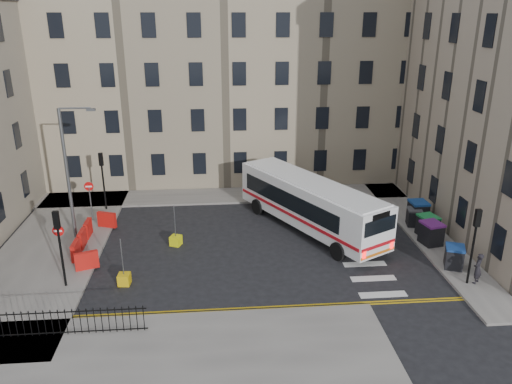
{
  "coord_description": "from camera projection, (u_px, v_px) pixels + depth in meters",
  "views": [
    {
      "loc": [
        -4.18,
        -27.07,
        13.43
      ],
      "look_at": [
        -1.78,
        1.29,
        3.0
      ],
      "focal_mm": 35.0,
      "sensor_mm": 36.0,
      "label": 1
    }
  ],
  "objects": [
    {
      "name": "streetlamp",
      "position": [
        67.0,
        172.0,
        29.63
      ],
      "size": [
        0.5,
        0.22,
        8.14
      ],
      "color": "#595B5E",
      "rests_on": "pavement_west"
    },
    {
      "name": "iron_railings",
      "position": [
        56.0,
        323.0,
        21.45
      ],
      "size": [
        7.8,
        0.04,
        1.2
      ],
      "color": "black",
      "rests_on": "pavement_sw"
    },
    {
      "name": "roadworks_barriers",
      "position": [
        88.0,
        239.0,
        29.58
      ],
      "size": [
        1.66,
        6.26,
        1.0
      ],
      "color": "red",
      "rests_on": "pavement_west"
    },
    {
      "name": "wheelie_bin_d",
      "position": [
        414.0,
        217.0,
        32.49
      ],
      "size": [
        1.09,
        1.19,
        1.14
      ],
      "rotation": [
        0.0,
        0.0,
        -0.2
      ],
      "color": "black",
      "rests_on": "pavement_east"
    },
    {
      "name": "bollard_chevron",
      "position": [
        124.0,
        279.0,
        25.82
      ],
      "size": [
        0.64,
        0.64,
        0.6
      ],
      "primitive_type": "cube",
      "rotation": [
        0.0,
        0.0,
        -0.08
      ],
      "color": "gold",
      "rests_on": "ground"
    },
    {
      "name": "pavement_north",
      "position": [
        193.0,
        197.0,
        37.82
      ],
      "size": [
        36.0,
        3.2,
        0.15
      ],
      "primitive_type": "cube",
      "color": "slate",
      "rests_on": "ground"
    },
    {
      "name": "pavement_west",
      "position": [
        55.0,
        245.0,
        30.08
      ],
      "size": [
        6.0,
        22.0,
        0.15
      ],
      "primitive_type": "cube",
      "color": "slate",
      "rests_on": "ground"
    },
    {
      "name": "wheelie_bin_e",
      "position": [
        418.0,
        211.0,
        33.0
      ],
      "size": [
        1.15,
        1.31,
        1.41
      ],
      "rotation": [
        0.0,
        0.0,
        0.03
      ],
      "color": "black",
      "rests_on": "pavement_east"
    },
    {
      "name": "terrace_north",
      "position": [
        179.0,
        71.0,
        41.26
      ],
      "size": [
        38.3,
        10.8,
        17.2
      ],
      "color": "gray",
      "rests_on": "ground"
    },
    {
      "name": "traffic_light_east",
      "position": [
        475.0,
        235.0,
        24.82
      ],
      "size": [
        0.28,
        0.22,
        4.1
      ],
      "color": "black",
      "rests_on": "pavement_east"
    },
    {
      "name": "pavement_sw",
      "position": [
        152.0,
        358.0,
        20.34
      ],
      "size": [
        20.0,
        6.0,
        0.15
      ],
      "primitive_type": "cube",
      "color": "slate",
      "rests_on": "ground"
    },
    {
      "name": "wheelie_bin_c",
      "position": [
        428.0,
        226.0,
        30.96
      ],
      "size": [
        1.29,
        1.4,
        1.32
      ],
      "rotation": [
        0.0,
        0.0,
        0.23
      ],
      "color": "black",
      "rests_on": "pavement_east"
    },
    {
      "name": "pavement_east",
      "position": [
        407.0,
        214.0,
        34.7
      ],
      "size": [
        2.4,
        26.0,
        0.15
      ],
      "primitive_type": "cube",
      "color": "slate",
      "rests_on": "ground"
    },
    {
      "name": "wheelie_bin_b",
      "position": [
        431.0,
        233.0,
        29.85
      ],
      "size": [
        1.32,
        1.45,
        1.37
      ],
      "rotation": [
        0.0,
        0.0,
        0.22
      ],
      "color": "black",
      "rests_on": "pavement_east"
    },
    {
      "name": "bollard_yellow",
      "position": [
        176.0,
        241.0,
        30.14
      ],
      "size": [
        0.79,
        0.79,
        0.6
      ],
      "primitive_type": "cube",
      "rotation": [
        0.0,
        0.0,
        -0.4
      ],
      "color": "#DBDC0C",
      "rests_on": "ground"
    },
    {
      "name": "pedestrian",
      "position": [
        478.0,
        268.0,
        25.5
      ],
      "size": [
        0.72,
        0.7,
        1.66
      ],
      "primitive_type": "imported",
      "rotation": [
        0.0,
        0.0,
        3.88
      ],
      "color": "black",
      "rests_on": "pavement_east"
    },
    {
      "name": "no_entry_north",
      "position": [
        90.0,
        193.0,
        32.78
      ],
      "size": [
        0.6,
        0.08,
        3.0
      ],
      "color": "#595B5E",
      "rests_on": "pavement_west"
    },
    {
      "name": "ground",
      "position": [
        287.0,
        245.0,
        30.28
      ],
      "size": [
        120.0,
        120.0,
        0.0
      ],
      "primitive_type": "plane",
      "color": "black",
      "rests_on": "ground"
    },
    {
      "name": "traffic_light_sw",
      "position": [
        59.0,
        237.0,
        24.6
      ],
      "size": [
        0.28,
        0.22,
        4.1
      ],
      "color": "black",
      "rests_on": "pavement_west"
    },
    {
      "name": "traffic_light_nw",
      "position": [
        102.0,
        172.0,
        34.42
      ],
      "size": [
        0.28,
        0.22,
        4.1
      ],
      "color": "black",
      "rests_on": "pavement_west"
    },
    {
      "name": "no_entry_south",
      "position": [
        59.0,
        239.0,
        26.23
      ],
      "size": [
        0.6,
        0.08,
        3.0
      ],
      "color": "#595B5E",
      "rests_on": "pavement_west"
    },
    {
      "name": "wheelie_bin_a",
      "position": [
        454.0,
        257.0,
        27.15
      ],
      "size": [
        1.32,
        1.4,
        1.23
      ],
      "rotation": [
        0.0,
        0.0,
        -0.38
      ],
      "color": "black",
      "rests_on": "pavement_east"
    },
    {
      "name": "bus",
      "position": [
        310.0,
        202.0,
        31.81
      ],
      "size": [
        8.09,
        11.69,
        3.23
      ],
      "rotation": [
        0.0,
        0.0,
        0.5
      ],
      "color": "white",
      "rests_on": "ground"
    }
  ]
}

